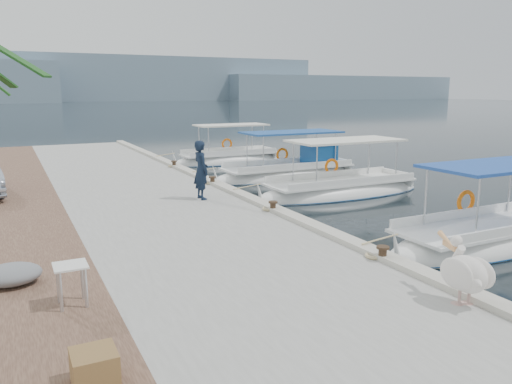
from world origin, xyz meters
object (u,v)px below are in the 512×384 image
fishing_caique_e (229,161)px  fishing_caique_d (290,174)px  fishing_caique_b (487,242)px  fishing_caique_c (340,192)px  fisherman (201,170)px  pelican (465,272)px

fishing_caique_e → fishing_caique_d: bearing=-84.3°
fishing_caique_b → fishing_caique_c: same height
fishing_caique_b → fishing_caique_c: 7.34m
fisherman → fishing_caique_b: bearing=-144.5°
fishing_caique_c → fisherman: fisherman is taller
fishing_caique_b → pelican: (-4.54, -3.14, 0.96)m
fishing_caique_e → fisherman: bearing=-117.8°
pelican → fisherman: size_ratio=0.72×
fishing_caique_d → pelican: size_ratio=5.41×
fishing_caique_e → pelican: size_ratio=4.73×
pelican → fisherman: bearing=96.0°
fishing_caique_d → fishing_caique_b: bearing=-93.3°
fishing_caique_e → fisherman: size_ratio=3.42×
pelican → fishing_caique_d: bearing=70.7°
fishing_caique_e → fishing_caique_c: bearing=-87.8°
pelican → fishing_caique_c: bearing=64.5°
fishing_caique_c → fishing_caique_d: bearing=87.3°
fishing_caique_d → fisherman: fisherman is taller
fishing_caique_b → fishing_caique_d: size_ratio=0.86×
fishing_caique_c → fishing_caique_b: bearing=-93.6°
fishing_caique_d → fishing_caique_c: bearing=-92.7°
fishing_caique_c → pelican: 11.64m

